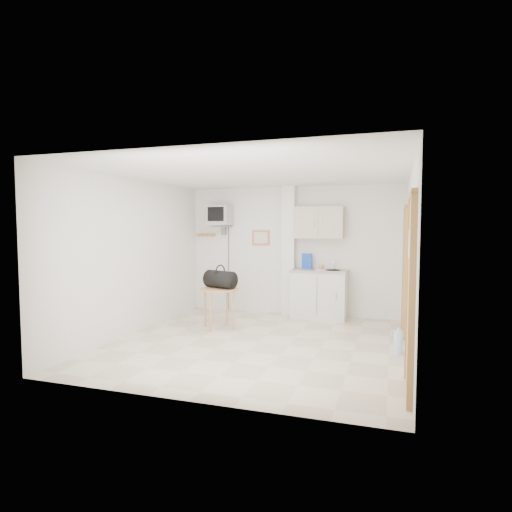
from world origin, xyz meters
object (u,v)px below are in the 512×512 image
(round_table, at_px, (219,294))
(duffel_bag, at_px, (220,279))
(water_bottle, at_px, (398,342))
(crt_television, at_px, (220,216))

(round_table, height_order, duffel_bag, duffel_bag)
(duffel_bag, distance_m, water_bottle, 3.02)
(round_table, distance_m, duffel_bag, 0.24)
(crt_television, xyz_separation_m, water_bottle, (3.43, -1.96, -1.78))
(crt_television, relative_size, round_table, 3.15)
(crt_television, distance_m, duffel_bag, 1.81)
(round_table, relative_size, duffel_bag, 1.12)
(crt_television, distance_m, round_table, 1.99)
(round_table, distance_m, water_bottle, 2.98)
(round_table, bearing_deg, water_bottle, -11.77)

